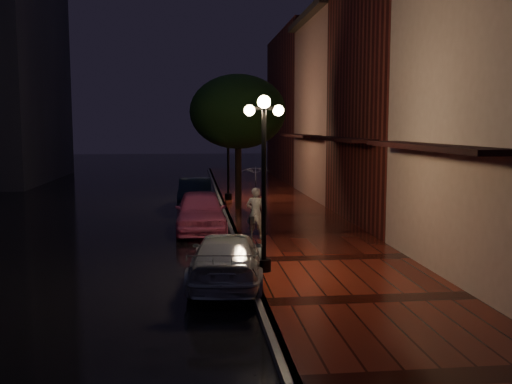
# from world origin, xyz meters

# --- Properties ---
(ground) EXTENTS (120.00, 120.00, 0.00)m
(ground) POSITION_xyz_m (0.00, 0.00, 0.00)
(ground) COLOR black
(ground) RESTS_ON ground
(sidewalk) EXTENTS (4.50, 60.00, 0.15)m
(sidewalk) POSITION_xyz_m (2.25, 0.00, 0.07)
(sidewalk) COLOR #45130C
(sidewalk) RESTS_ON ground
(curb) EXTENTS (0.25, 60.00, 0.15)m
(curb) POSITION_xyz_m (0.00, 0.00, 0.07)
(curb) COLOR #595451
(curb) RESTS_ON ground
(storefront_mid) EXTENTS (5.00, 8.00, 11.00)m
(storefront_mid) POSITION_xyz_m (7.00, 2.00, 5.50)
(storefront_mid) COLOR #511914
(storefront_mid) RESTS_ON ground
(storefront_far) EXTENTS (5.00, 8.00, 9.00)m
(storefront_far) POSITION_xyz_m (7.00, 10.00, 4.50)
(storefront_far) COLOR #8C5951
(storefront_far) RESTS_ON ground
(storefront_extra) EXTENTS (5.00, 12.00, 10.00)m
(storefront_extra) POSITION_xyz_m (7.00, 20.00, 5.00)
(storefront_extra) COLOR #511914
(storefront_extra) RESTS_ON ground
(streetlamp_near) EXTENTS (0.96, 0.36, 4.31)m
(streetlamp_near) POSITION_xyz_m (0.35, -5.00, 2.60)
(streetlamp_near) COLOR black
(streetlamp_near) RESTS_ON sidewalk
(streetlamp_far) EXTENTS (0.96, 0.36, 4.31)m
(streetlamp_far) POSITION_xyz_m (0.35, 9.00, 2.60)
(streetlamp_far) COLOR black
(streetlamp_far) RESTS_ON sidewalk
(street_tree) EXTENTS (4.16, 4.16, 5.80)m
(street_tree) POSITION_xyz_m (0.61, 5.99, 4.24)
(street_tree) COLOR black
(street_tree) RESTS_ON sidewalk
(pink_car) EXTENTS (1.77, 4.33, 1.47)m
(pink_car) POSITION_xyz_m (-1.11, 1.36, 0.74)
(pink_car) COLOR pink
(pink_car) RESTS_ON ground
(navy_car) EXTENTS (1.57, 4.19, 1.37)m
(navy_car) POSITION_xyz_m (-1.27, 7.21, 0.68)
(navy_car) COLOR black
(navy_car) RESTS_ON ground
(silver_car) EXTENTS (2.13, 4.34, 1.21)m
(silver_car) POSITION_xyz_m (-0.60, -5.54, 0.61)
(silver_car) COLOR #9C9CA3
(silver_car) RESTS_ON ground
(woman_with_umbrella) EXTENTS (0.96, 0.98, 2.32)m
(woman_with_umbrella) POSITION_xyz_m (0.60, -0.92, 1.68)
(woman_with_umbrella) COLOR silver
(woman_with_umbrella) RESTS_ON sidewalk
(parking_meter) EXTENTS (0.13, 0.12, 1.22)m
(parking_meter) POSITION_xyz_m (0.15, -4.02, 0.89)
(parking_meter) COLOR black
(parking_meter) RESTS_ON sidewalk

